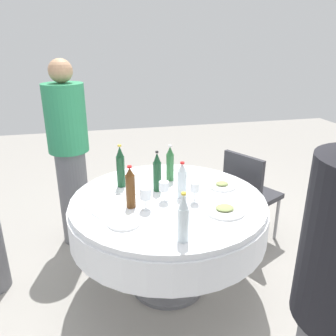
{
  "coord_description": "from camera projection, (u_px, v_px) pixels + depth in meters",
  "views": [
    {
      "loc": [
        -0.48,
        -2.05,
        1.76
      ],
      "look_at": [
        0.0,
        0.0,
        0.96
      ],
      "focal_mm": 35.69,
      "sensor_mm": 36.0,
      "label": 1
    }
  ],
  "objects": [
    {
      "name": "bottle_green_rear",
      "position": [
        170.0,
        164.0,
        2.58
      ],
      "size": [
        0.06,
        0.06,
        0.29
      ],
      "color": "#2D6B38",
      "rests_on": "dining_table"
    },
    {
      "name": "knife_far",
      "position": [
        92.0,
        213.0,
        2.12
      ],
      "size": [
        0.11,
        0.16,
        0.0
      ],
      "primitive_type": "cube",
      "rotation": [
        0.0,
        0.0,
        2.12
      ],
      "color": "silver",
      "rests_on": "dining_table"
    },
    {
      "name": "bottle_brown_left",
      "position": [
        130.0,
        188.0,
        2.15
      ],
      "size": [
        0.06,
        0.06,
        0.29
      ],
      "color": "#593314",
      "rests_on": "dining_table"
    },
    {
      "name": "fork_near",
      "position": [
        128.0,
        194.0,
        2.38
      ],
      "size": [
        0.18,
        0.06,
        0.0
      ],
      "primitive_type": "cube",
      "rotation": [
        0.0,
        0.0,
        2.89
      ],
      "color": "silver",
      "rests_on": "dining_table"
    },
    {
      "name": "bottle_clear_outer",
      "position": [
        183.0,
        219.0,
        1.78
      ],
      "size": [
        0.06,
        0.06,
        0.29
      ],
      "color": "silver",
      "rests_on": "dining_table"
    },
    {
      "name": "fork_inner",
      "position": [
        173.0,
        170.0,
        2.82
      ],
      "size": [
        0.13,
        0.15,
        0.0
      ],
      "primitive_type": "cube",
      "rotation": [
        0.0,
        0.0,
        4.0
      ],
      "color": "silver",
      "rests_on": "dining_table"
    },
    {
      "name": "wine_glass_outer",
      "position": [
        164.0,
        187.0,
        2.25
      ],
      "size": [
        0.07,
        0.07,
        0.14
      ],
      "color": "white",
      "rests_on": "dining_table"
    },
    {
      "name": "plate_east",
      "position": [
        124.0,
        222.0,
        2.0
      ],
      "size": [
        0.2,
        0.2,
        0.02
      ],
      "color": "white",
      "rests_on": "dining_table"
    },
    {
      "name": "bottle_clear_far",
      "position": [
        182.0,
        181.0,
        2.3
      ],
      "size": [
        0.07,
        0.07,
        0.26
      ],
      "color": "silver",
      "rests_on": "dining_table"
    },
    {
      "name": "wine_glass_left",
      "position": [
        195.0,
        188.0,
        2.23
      ],
      "size": [
        0.06,
        0.06,
        0.14
      ],
      "color": "white",
      "rests_on": "dining_table"
    },
    {
      "name": "dining_table",
      "position": [
        168.0,
        217.0,
        2.38
      ],
      "size": [
        1.38,
        1.38,
        0.74
      ],
      "color": "white",
      "rests_on": "ground_plane"
    },
    {
      "name": "plate_west",
      "position": [
        222.0,
        185.0,
        2.51
      ],
      "size": [
        0.21,
        0.21,
        0.04
      ],
      "color": "white",
      "rests_on": "dining_table"
    },
    {
      "name": "bottle_dark_green_near",
      "position": [
        157.0,
        173.0,
        2.4
      ],
      "size": [
        0.06,
        0.06,
        0.3
      ],
      "color": "#194728",
      "rests_on": "dining_table"
    },
    {
      "name": "ground_plane",
      "position": [
        168.0,
        284.0,
        2.59
      ],
      "size": [
        10.0,
        10.0,
        0.0
      ],
      "primitive_type": "plane",
      "color": "gray"
    },
    {
      "name": "bottle_dark_green_inner",
      "position": [
        121.0,
        167.0,
        2.47
      ],
      "size": [
        0.06,
        0.06,
        0.33
      ],
      "color": "#194728",
      "rests_on": "dining_table"
    },
    {
      "name": "chair_outer",
      "position": [
        248.0,
        190.0,
        2.98
      ],
      "size": [
        0.54,
        0.54,
        0.87
      ],
      "rotation": [
        0.0,
        0.0,
        -1.1
      ],
      "color": "#2D2D33",
      "rests_on": "ground_plane"
    },
    {
      "name": "plate_north",
      "position": [
        225.0,
        210.0,
        2.14
      ],
      "size": [
        0.26,
        0.26,
        0.04
      ],
      "color": "white",
      "rests_on": "dining_table"
    },
    {
      "name": "person_near",
      "position": [
        69.0,
        153.0,
        2.89
      ],
      "size": [
        0.34,
        0.34,
        1.64
      ],
      "rotation": [
        0.0,
        0.0,
        0.7
      ],
      "color": "slate",
      "rests_on": "ground_plane"
    },
    {
      "name": "wine_glass_inner",
      "position": [
        146.0,
        194.0,
        2.13
      ],
      "size": [
        0.07,
        0.07,
        0.15
      ],
      "color": "white",
      "rests_on": "dining_table"
    }
  ]
}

